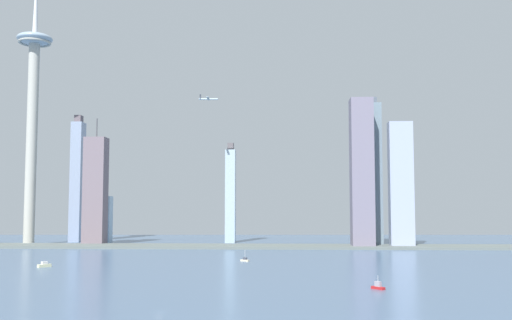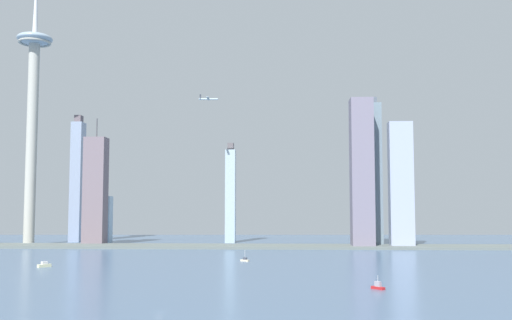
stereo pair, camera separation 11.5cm
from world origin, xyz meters
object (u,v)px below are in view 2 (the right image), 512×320
(skyscraper_2, at_px, (77,180))
(boat_0, at_px, (245,260))
(skyscraper_4, at_px, (231,195))
(boat_2, at_px, (378,286))
(skyscraper_0, at_px, (104,219))
(skyscraper_5, at_px, (362,173))
(boat_1, at_px, (44,265))
(airplane, at_px, (208,99))
(skyscraper_1, at_px, (371,173))
(skyscraper_6, at_px, (95,191))
(skyscraper_3, at_px, (401,184))
(observation_tower, at_px, (33,93))

(skyscraper_2, relative_size, boat_0, 17.55)
(skyscraper_4, height_order, boat_0, skyscraper_4)
(skyscraper_2, bearing_deg, boat_2, -53.31)
(skyscraper_0, xyz_separation_m, skyscraper_4, (168.15, 4.80, 32.46))
(skyscraper_5, bearing_deg, boat_1, -140.39)
(airplane, bearing_deg, boat_0, -76.49)
(skyscraper_0, relative_size, skyscraper_4, 0.46)
(boat_0, bearing_deg, skyscraper_1, 85.62)
(skyscraper_5, xyz_separation_m, skyscraper_6, (-323.63, 34.38, -19.87))
(skyscraper_6, bearing_deg, skyscraper_5, -6.06)
(skyscraper_6, xyz_separation_m, airplane, (139.75, -0.46, 114.33))
(skyscraper_4, distance_m, skyscraper_5, 188.26)
(boat_0, xyz_separation_m, boat_2, (86.72, -170.94, 0.38))
(skyscraper_0, height_order, skyscraper_3, skyscraper_3)
(skyscraper_1, relative_size, skyscraper_6, 1.14)
(skyscraper_5, relative_size, airplane, 7.17)
(skyscraper_3, bearing_deg, skyscraper_5, -174.47)
(skyscraper_6, bearing_deg, boat_1, -80.18)
(observation_tower, bearing_deg, skyscraper_1, -0.62)
(skyscraper_4, bearing_deg, airplane, -110.64)
(skyscraper_3, height_order, boat_0, skyscraper_3)
(observation_tower, distance_m, skyscraper_1, 433.72)
(boat_1, bearing_deg, airplane, 19.74)
(skyscraper_4, height_order, airplane, airplane)
(skyscraper_6, relative_size, boat_1, 15.33)
(observation_tower, bearing_deg, skyscraper_2, 63.22)
(skyscraper_3, relative_size, skyscraper_4, 1.11)
(skyscraper_0, distance_m, skyscraper_6, 66.48)
(skyscraper_2, bearing_deg, boat_0, -48.26)
(observation_tower, relative_size, airplane, 15.23)
(skyscraper_6, height_order, boat_0, skyscraper_6)
(boat_0, relative_size, boat_1, 0.96)
(skyscraper_0, height_order, airplane, airplane)
(skyscraper_2, bearing_deg, skyscraper_4, -2.46)
(boat_1, distance_m, airplane, 332.60)
(skyscraper_2, height_order, skyscraper_6, skyscraper_2)
(skyscraper_0, height_order, skyscraper_1, skyscraper_1)
(skyscraper_0, distance_m, boat_0, 333.79)
(skyscraper_6, bearing_deg, skyscraper_1, -0.73)
(skyscraper_1, distance_m, skyscraper_6, 339.61)
(skyscraper_2, height_order, boat_0, skyscraper_2)
(skyscraper_1, bearing_deg, skyscraper_6, 179.27)
(skyscraper_1, distance_m, boat_0, 260.92)
(skyscraper_3, bearing_deg, boat_2, -103.52)
(skyscraper_3, height_order, boat_2, skyscraper_3)
(skyscraper_2, height_order, boat_2, skyscraper_2)
(skyscraper_6, height_order, airplane, airplane)
(skyscraper_1, distance_m, skyscraper_5, 33.74)
(boat_1, distance_m, boat_2, 265.20)
(airplane, bearing_deg, skyscraper_6, 177.34)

